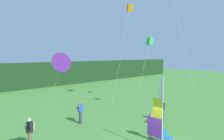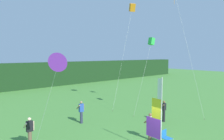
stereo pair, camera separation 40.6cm
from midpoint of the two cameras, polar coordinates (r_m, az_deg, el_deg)
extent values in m
cube|color=#193819|center=(33.78, -27.93, -1.76)|extent=(80.00, 2.40, 4.10)
cylinder|color=#B7B7BC|center=(11.18, 13.37, -12.71)|extent=(0.06, 0.06, 4.19)
cube|color=purple|center=(11.70, 11.13, -15.92)|extent=(0.02, 0.97, 1.12)
cube|color=yellow|center=(11.26, 11.98, -10.78)|extent=(0.02, 0.60, 1.12)
cube|color=white|center=(10.92, 12.86, -5.26)|extent=(0.02, 0.23, 1.12)
cylinder|color=brown|center=(13.31, 10.10, -17.24)|extent=(0.22, 0.22, 0.94)
cube|color=white|center=(13.06, 10.14, -14.20)|extent=(0.36, 0.20, 0.55)
sphere|color=brown|center=(12.94, 10.17, -12.53)|extent=(0.20, 0.20, 0.20)
cylinder|color=brown|center=(12.90, 9.29, -14.18)|extent=(0.09, 0.48, 0.42)
cylinder|color=brown|center=(13.25, 10.74, -14.14)|extent=(0.09, 0.14, 0.56)
cylinder|color=#2D334C|center=(16.06, -9.86, -13.45)|extent=(0.22, 0.22, 0.92)
cube|color=#284CA8|center=(15.84, -9.90, -10.79)|extent=(0.36, 0.20, 0.62)
sphere|color=#A37556|center=(15.73, -9.92, -9.28)|extent=(0.20, 0.20, 0.20)
cylinder|color=#A37556|center=(15.75, -10.74, -10.58)|extent=(0.09, 0.48, 0.42)
cylinder|color=#A37556|center=(15.97, -9.20, -10.71)|extent=(0.09, 0.14, 0.56)
cylinder|color=brown|center=(13.05, -23.50, -18.07)|extent=(0.22, 0.22, 0.91)
cube|color=black|center=(12.79, -23.61, -14.92)|extent=(0.36, 0.20, 0.61)
sphere|color=beige|center=(12.66, -23.67, -13.10)|extent=(0.20, 0.20, 0.20)
cylinder|color=beige|center=(12.75, -24.72, -14.64)|extent=(0.09, 0.48, 0.42)
cylinder|color=beige|center=(12.87, -22.62, -14.85)|extent=(0.09, 0.14, 0.56)
cylinder|color=black|center=(16.83, 13.68, -12.65)|extent=(0.22, 0.22, 0.93)
cube|color=black|center=(16.63, 13.73, -10.20)|extent=(0.36, 0.20, 0.56)
sphere|color=brown|center=(16.54, 13.76, -8.86)|extent=(0.20, 0.20, 0.20)
cylinder|color=brown|center=(16.47, 13.10, -10.15)|extent=(0.09, 0.48, 0.42)
cylinder|color=brown|center=(16.83, 14.15, -10.19)|extent=(0.09, 0.14, 0.56)
cylinder|color=#BCBCC1|center=(13.21, 14.54, -18.71)|extent=(0.03, 0.03, 0.42)
cube|color=#1E66B2|center=(12.82, 14.90, -18.36)|extent=(0.48, 0.48, 0.03)
cube|color=#1E66B2|center=(12.85, 13.97, -17.16)|extent=(0.48, 0.03, 0.44)
cylinder|color=brown|center=(19.24, -0.96, -11.67)|extent=(0.03, 0.03, 0.08)
cylinder|color=silver|center=(19.74, 1.96, 3.73)|extent=(3.14, 0.49, 10.27)
cube|color=orange|center=(21.59, 4.64, 17.52)|extent=(0.83, 0.91, 0.92)
cylinder|color=brown|center=(18.63, 24.04, -12.60)|extent=(0.03, 0.03, 0.08)
cylinder|color=silver|center=(18.74, 20.10, 4.79)|extent=(0.41, 3.35, 11.16)
cylinder|color=orange|center=(20.37, 16.34, 18.62)|extent=(0.02, 0.02, 0.70)
cylinder|color=brown|center=(17.80, 5.22, -13.03)|extent=(0.03, 0.03, 0.08)
cylinder|color=silver|center=(17.81, 7.77, -2.31)|extent=(2.07, 0.23, 6.60)
cube|color=green|center=(18.47, 10.18, 8.15)|extent=(0.57, 0.47, 0.70)
cylinder|color=silver|center=(9.95, -19.73, -12.29)|extent=(0.15, 3.06, 5.10)
cone|color=purple|center=(8.20, -15.56, 2.36)|extent=(0.86, 0.87, 0.83)
camera|label=1|loc=(0.20, -90.88, -0.07)|focal=31.62mm
camera|label=2|loc=(0.20, 89.12, 0.07)|focal=31.62mm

